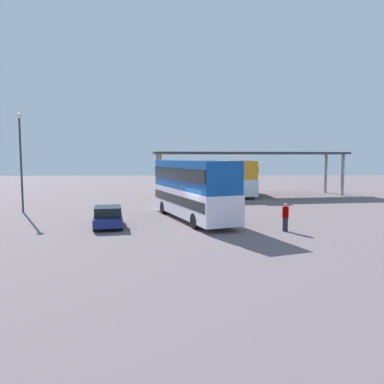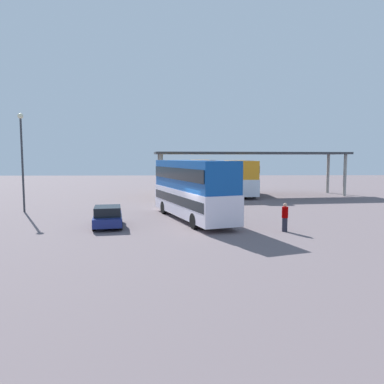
{
  "view_description": "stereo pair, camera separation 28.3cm",
  "coord_description": "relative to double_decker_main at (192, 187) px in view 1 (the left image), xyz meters",
  "views": [
    {
      "loc": [
        -1.46,
        -22.72,
        4.45
      ],
      "look_at": [
        -0.5,
        3.48,
        2.0
      ],
      "focal_mm": 34.37,
      "sensor_mm": 36.0,
      "label": 1
    },
    {
      "loc": [
        -1.18,
        -22.73,
        4.45
      ],
      "look_at": [
        -0.5,
        3.48,
        2.0
      ],
      "focal_mm": 34.37,
      "sensor_mm": 36.0,
      "label": 2
    }
  ],
  "objects": [
    {
      "name": "double_decker_far_right",
      "position": [
        6.14,
        17.32,
        -0.08
      ],
      "size": [
        2.57,
        11.15,
        4.11
      ],
      "rotation": [
        0.0,
        0.0,
        1.58
      ],
      "color": "white",
      "rests_on": "ground_plane"
    },
    {
      "name": "depot_canopy",
      "position": [
        7.39,
        16.59,
        2.44
      ],
      "size": [
        22.96,
        7.68,
        5.1
      ],
      "rotation": [
        0.0,
        0.0,
        0.12
      ],
      "color": "#33353A",
      "rests_on": "ground_plane"
    },
    {
      "name": "double_decker_mid_row",
      "position": [
        1.62,
        18.46,
        -0.04
      ],
      "size": [
        2.62,
        11.12,
        4.18
      ],
      "rotation": [
        0.0,
        0.0,
        1.58
      ],
      "color": "white",
      "rests_on": "ground_plane"
    },
    {
      "name": "parked_hatchback",
      "position": [
        -5.51,
        -2.68,
        -1.66
      ],
      "size": [
        2.44,
        4.13,
        1.35
      ],
      "rotation": [
        0.0,
        0.0,
        1.75
      ],
      "color": "navy",
      "rests_on": "ground_plane"
    },
    {
      "name": "ground_plane",
      "position": [
        0.5,
        -3.49,
        -2.33
      ],
      "size": [
        140.0,
        140.0,
        0.0
      ],
      "primitive_type": "plane",
      "color": "#675A5E"
    },
    {
      "name": "lamppost_tall",
      "position": [
        -13.71,
        4.09,
        2.7
      ],
      "size": [
        0.44,
        0.44,
        8.02
      ],
      "color": "#33353A",
      "rests_on": "ground_plane"
    },
    {
      "name": "pedestrian_waiting",
      "position": [
        5.5,
        -4.48,
        -1.46
      ],
      "size": [
        0.38,
        0.38,
        1.74
      ],
      "rotation": [
        0.0,
        0.0,
        4.78
      ],
      "color": "#262633",
      "rests_on": "ground_plane"
    },
    {
      "name": "double_decker_near_canopy",
      "position": [
        -1.61,
        15.12,
        -0.04
      ],
      "size": [
        2.56,
        10.46,
        4.17
      ],
      "rotation": [
        0.0,
        0.0,
        1.58
      ],
      "color": "white",
      "rests_on": "ground_plane"
    },
    {
      "name": "double_decker_main",
      "position": [
        0.0,
        0.0,
        0.0
      ],
      "size": [
        5.94,
        11.08,
        4.26
      ],
      "rotation": [
        0.0,
        0.0,
        1.91
      ],
      "color": "white",
      "rests_on": "ground_plane"
    }
  ]
}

